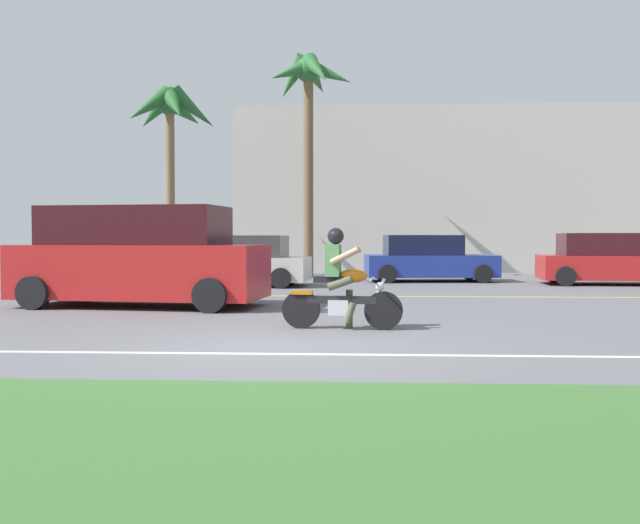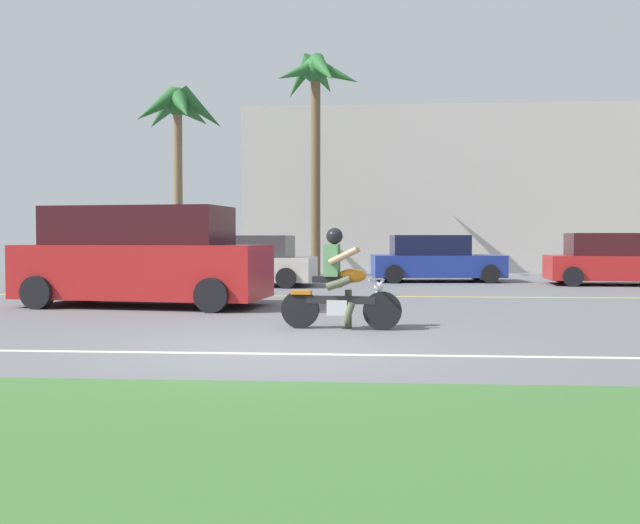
% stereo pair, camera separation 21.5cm
% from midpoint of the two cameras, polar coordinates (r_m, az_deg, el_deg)
% --- Properties ---
extents(ground, '(56.00, 30.00, 0.04)m').
position_cam_midpoint_polar(ground, '(11.69, -2.72, -4.85)').
color(ground, slate).
extents(grass_median, '(56.00, 3.80, 0.06)m').
position_cam_midpoint_polar(grass_median, '(4.79, -11.50, -14.29)').
color(grass_median, '#3D6B33').
rests_on(grass_median, ground).
extents(lane_line_near, '(50.40, 0.12, 0.01)m').
position_cam_midpoint_polar(lane_line_near, '(8.40, -5.02, -7.38)').
color(lane_line_near, silver).
rests_on(lane_line_near, ground).
extents(lane_line_far, '(50.40, 0.12, 0.01)m').
position_cam_midpoint_polar(lane_line_far, '(16.53, -1.03, -2.76)').
color(lane_line_far, yellow).
rests_on(lane_line_far, ground).
extents(motorcyclist, '(1.81, 0.59, 1.52)m').
position_cam_midpoint_polar(motorcyclist, '(10.56, 1.12, -1.98)').
color(motorcyclist, black).
rests_on(motorcyclist, ground).
extents(suv_nearby, '(5.18, 2.57, 1.99)m').
position_cam_midpoint_polar(suv_nearby, '(14.52, -14.83, 0.31)').
color(suv_nearby, '#AD1E1E').
rests_on(suv_nearby, ground).
extents(parked_car_0, '(3.67, 1.98, 1.70)m').
position_cam_midpoint_polar(parked_car_0, '(22.53, -18.87, 0.39)').
color(parked_car_0, '#8C939E').
rests_on(parked_car_0, ground).
extents(parked_car_1, '(4.44, 2.23, 1.43)m').
position_cam_midpoint_polar(parked_car_1, '(20.20, -7.19, -0.01)').
color(parked_car_1, beige).
rests_on(parked_car_1, ground).
extents(parked_car_2, '(4.13, 2.22, 1.45)m').
position_cam_midpoint_polar(parked_car_2, '(22.33, 8.42, 0.19)').
color(parked_car_2, navy).
rests_on(parked_car_2, ground).
extents(parked_car_3, '(4.05, 2.15, 1.50)m').
position_cam_midpoint_polar(parked_car_3, '(22.14, 21.89, 0.11)').
color(parked_car_3, '#AD1E1E').
rests_on(parked_car_3, ground).
extents(palm_tree_0, '(3.07, 3.13, 7.77)m').
position_cam_midpoint_polar(palm_tree_0, '(24.98, -1.15, 13.46)').
color(palm_tree_0, brown).
rests_on(palm_tree_0, ground).
extents(palm_tree_1, '(3.34, 3.47, 6.67)m').
position_cam_midpoint_polar(palm_tree_1, '(25.63, -12.16, 11.24)').
color(palm_tree_1, brown).
rests_on(palm_tree_1, ground).
extents(motorcyclist_distant, '(0.53, 1.62, 1.35)m').
position_cam_midpoint_polar(motorcyclist_distant, '(18.02, -14.89, -0.63)').
color(motorcyclist_distant, black).
rests_on(motorcyclist_distant, ground).
extents(building_far, '(16.14, 4.00, 6.52)m').
position_cam_midpoint_polar(building_far, '(29.77, 9.04, 5.60)').
color(building_far, '#BCB7AD').
rests_on(building_far, ground).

